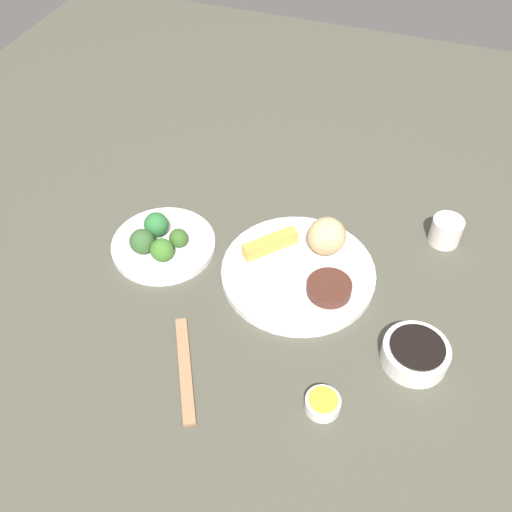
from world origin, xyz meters
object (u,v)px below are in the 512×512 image
object	(u,v)px
soy_sauce_bowl	(415,354)
sauce_ramekin_hot_mustard	(323,404)
teacup	(446,231)
chopsticks_pair	(185,369)
broccoli_plate	(164,245)
main_plate	(298,272)

from	to	relation	value
soy_sauce_bowl	sauce_ramekin_hot_mustard	xyz separation A→B (m)	(-0.12, -0.14, -0.01)
soy_sauce_bowl	sauce_ramekin_hot_mustard	distance (m)	0.19
soy_sauce_bowl	teacup	size ratio (longest dim) A/B	1.82
teacup	chopsticks_pair	size ratio (longest dim) A/B	0.30
broccoli_plate	soy_sauce_bowl	bearing A→B (deg)	-11.04
soy_sauce_bowl	teacup	xyz separation A→B (m)	(0.01, 0.31, 0.01)
sauce_ramekin_hot_mustard	teacup	xyz separation A→B (m)	(0.14, 0.45, 0.02)
broccoli_plate	teacup	size ratio (longest dim) A/B	3.36
soy_sauce_bowl	sauce_ramekin_hot_mustard	size ratio (longest dim) A/B	1.97
soy_sauce_bowl	teacup	distance (m)	0.31
main_plate	chopsticks_pair	bearing A→B (deg)	-113.90
teacup	broccoli_plate	bearing A→B (deg)	-158.66
main_plate	soy_sauce_bowl	bearing A→B (deg)	-26.39
main_plate	broccoli_plate	bearing A→B (deg)	-176.18
broccoli_plate	chopsticks_pair	bearing A→B (deg)	-57.48
main_plate	teacup	xyz separation A→B (m)	(0.25, 0.19, 0.02)
soy_sauce_bowl	chopsticks_pair	bearing A→B (deg)	-157.66
teacup	chopsticks_pair	xyz separation A→B (m)	(-0.37, -0.46, -0.02)
soy_sauce_bowl	sauce_ramekin_hot_mustard	bearing A→B (deg)	-131.85
broccoli_plate	soy_sauce_bowl	distance (m)	0.53
sauce_ramekin_hot_mustard	chopsticks_pair	size ratio (longest dim) A/B	0.28
main_plate	sauce_ramekin_hot_mustard	distance (m)	0.28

